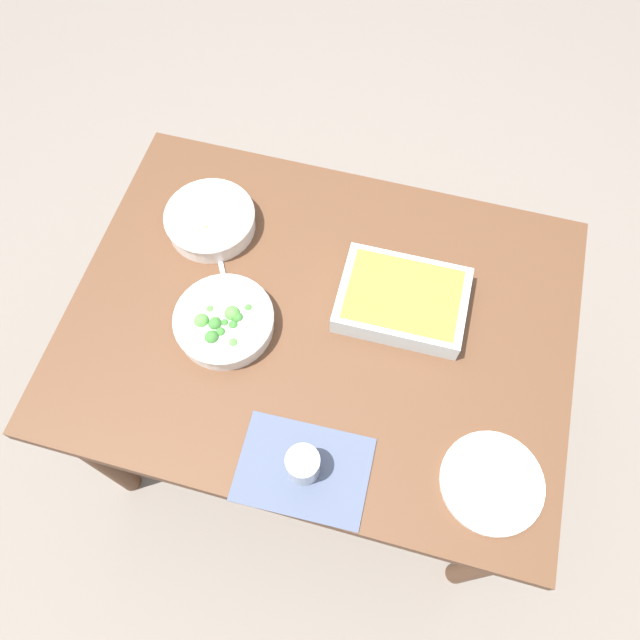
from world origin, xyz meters
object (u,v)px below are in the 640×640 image
Objects in this scene: stew_bowl at (210,220)px; baking_dish at (402,299)px; drink_cup at (303,465)px; spoon_by_stew at (226,233)px; fork_on_table at (226,286)px; side_plate at (492,483)px; broccoli_bowl at (224,321)px.

stew_bowl is 0.53m from baking_dish.
drink_cup reaches higher than baking_dish.
fork_on_table is (-0.05, 0.15, -0.00)m from spoon_by_stew.
spoon_by_stew is (0.36, -0.53, -0.03)m from drink_cup.
stew_bowl is at bearing -53.61° from drink_cup.
side_plate reaches higher than fork_on_table.
broccoli_bowl is (-0.13, 0.26, -0.00)m from stew_bowl.
spoon_by_stew reaches higher than fork_on_table.
broccoli_bowl reaches higher than baking_dish.
baking_dish is (-0.39, -0.16, 0.00)m from broccoli_bowl.
broccoli_bowl is 0.78× the size of baking_dish.
fork_on_table is at bearing 109.14° from spoon_by_stew.
side_plate is 1.28× the size of spoon_by_stew.
stew_bowl is 1.42× the size of fork_on_table.
baking_dish is 0.48m from spoon_by_stew.
stew_bowl is 0.29m from broccoli_bowl.
broccoli_bowl is at bearing 22.66° from baking_dish.
broccoli_bowl reaches higher than side_plate.
stew_bowl and baking_dish have the same top height.
spoon_by_stew is at bearing -31.08° from side_plate.
baking_dish reaches higher than spoon_by_stew.
baking_dish is 1.76× the size of spoon_by_stew.
stew_bowl is at bearing -17.48° from spoon_by_stew.
spoon_by_stew is (-0.04, 0.01, -0.03)m from stew_bowl.
fork_on_table is at bearing -71.09° from broccoli_bowl.
side_plate is (-0.66, 0.20, -0.02)m from broccoli_bowl.
baking_dish is at bearing -157.34° from broccoli_bowl.
drink_cup is 0.64m from spoon_by_stew.
side_plate is (-0.27, 0.36, -0.03)m from baking_dish.
drink_cup is at bearing 134.27° from broccoli_bowl.
spoon_by_stew is 1.06× the size of fork_on_table.
stew_bowl is at bearing -59.90° from fork_on_table.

